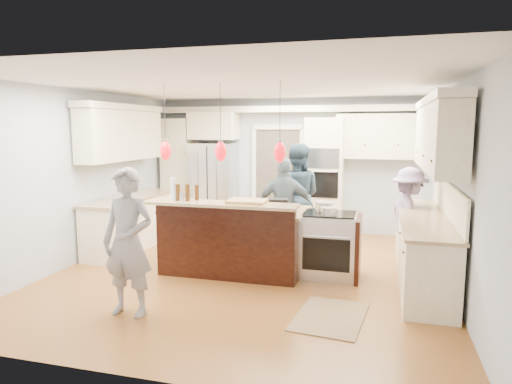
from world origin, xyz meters
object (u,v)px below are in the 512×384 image
at_px(refrigerator, 213,186).
at_px(person_far_left, 296,196).
at_px(island_range, 331,245).
at_px(person_bar_end, 128,242).
at_px(kitchen_island, 235,238).

height_order(refrigerator, person_far_left, person_far_left).
xyz_separation_m(island_range, person_far_left, (-0.77, 1.45, 0.47)).
bearing_deg(island_range, refrigerator, 137.41).
bearing_deg(island_range, person_far_left, 118.01).
height_order(island_range, person_bar_end, person_bar_end).
distance_m(person_bar_end, person_far_left, 3.64).
distance_m(island_range, person_bar_end, 2.86).
xyz_separation_m(refrigerator, island_range, (2.71, -2.49, -0.44)).
distance_m(island_range, person_far_left, 1.71).
bearing_deg(person_bar_end, refrigerator, 99.84).
bearing_deg(person_bar_end, kitchen_island, 72.30).
height_order(kitchen_island, person_bar_end, person_bar_end).
relative_size(island_range, person_far_left, 0.50).
relative_size(kitchen_island, island_range, 2.28).
relative_size(person_bar_end, person_far_left, 0.91).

